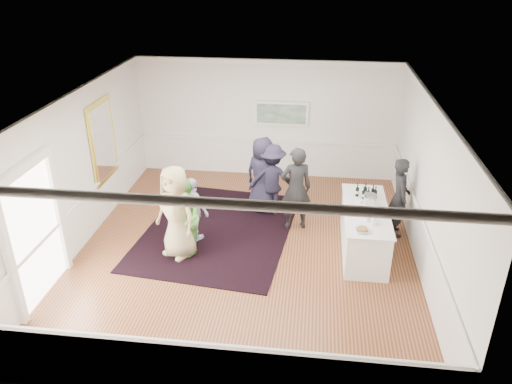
# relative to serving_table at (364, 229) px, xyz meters

# --- Properties ---
(floor) EXTENTS (8.00, 8.00, 0.00)m
(floor) POSITION_rel_serving_table_xyz_m (-2.43, -0.29, -0.48)
(floor) COLOR brown
(floor) RESTS_ON ground
(ceiling) EXTENTS (7.00, 8.00, 0.02)m
(ceiling) POSITION_rel_serving_table_xyz_m (-2.43, -0.29, 2.72)
(ceiling) COLOR white
(ceiling) RESTS_ON wall_back
(wall_left) EXTENTS (0.02, 8.00, 3.20)m
(wall_left) POSITION_rel_serving_table_xyz_m (-5.93, -0.29, 1.12)
(wall_left) COLOR white
(wall_left) RESTS_ON floor
(wall_right) EXTENTS (0.02, 8.00, 3.20)m
(wall_right) POSITION_rel_serving_table_xyz_m (1.07, -0.29, 1.12)
(wall_right) COLOR white
(wall_right) RESTS_ON floor
(wall_back) EXTENTS (7.00, 0.02, 3.20)m
(wall_back) POSITION_rel_serving_table_xyz_m (-2.43, 3.71, 1.12)
(wall_back) COLOR white
(wall_back) RESTS_ON floor
(wall_front) EXTENTS (7.00, 0.02, 3.20)m
(wall_front) POSITION_rel_serving_table_xyz_m (-2.43, -4.29, 1.12)
(wall_front) COLOR white
(wall_front) RESTS_ON floor
(wainscoting) EXTENTS (7.00, 8.00, 1.00)m
(wainscoting) POSITION_rel_serving_table_xyz_m (-2.43, -0.29, 0.02)
(wainscoting) COLOR white
(wainscoting) RESTS_ON floor
(mirror) EXTENTS (0.05, 1.25, 1.85)m
(mirror) POSITION_rel_serving_table_xyz_m (-5.88, 1.01, 1.32)
(mirror) COLOR yellow
(mirror) RESTS_ON wall_left
(doorway) EXTENTS (0.10, 1.78, 2.56)m
(doorway) POSITION_rel_serving_table_xyz_m (-5.87, -2.19, 0.93)
(doorway) COLOR white
(doorway) RESTS_ON wall_left
(landscape_painting) EXTENTS (1.44, 0.06, 0.66)m
(landscape_painting) POSITION_rel_serving_table_xyz_m (-2.03, 3.66, 1.30)
(landscape_painting) COLOR white
(landscape_painting) RESTS_ON wall_back
(area_rug) EXTENTS (3.56, 4.43, 0.02)m
(area_rug) POSITION_rel_serving_table_xyz_m (-3.17, 0.39, -0.47)
(area_rug) COLOR black
(area_rug) RESTS_ON floor
(serving_table) EXTENTS (0.90, 2.38, 0.96)m
(serving_table) POSITION_rel_serving_table_xyz_m (0.00, 0.00, 0.00)
(serving_table) COLOR white
(serving_table) RESTS_ON floor
(bartender) EXTENTS (0.46, 0.67, 1.79)m
(bartender) POSITION_rel_serving_table_xyz_m (0.77, 0.78, 0.41)
(bartender) COLOR black
(bartender) RESTS_ON floor
(guest_tan) EXTENTS (1.15, 1.03, 1.97)m
(guest_tan) POSITION_rel_serving_table_xyz_m (-3.79, -0.64, 0.50)
(guest_tan) COLOR tan
(guest_tan) RESTS_ON floor
(guest_green) EXTENTS (0.91, 1.00, 1.67)m
(guest_green) POSITION_rel_serving_table_xyz_m (-3.65, -0.58, 0.35)
(guest_green) COLOR #5BB448
(guest_green) RESTS_ON floor
(guest_lilac) EXTENTS (0.91, 0.74, 1.45)m
(guest_lilac) POSITION_rel_serving_table_xyz_m (-3.60, -0.03, 0.24)
(guest_lilac) COLOR silver
(guest_lilac) RESTS_ON floor
(guest_dark_a) EXTENTS (1.12, 0.65, 1.73)m
(guest_dark_a) POSITION_rel_serving_table_xyz_m (-2.05, 1.44, 0.38)
(guest_dark_a) COLOR #1E1C2F
(guest_dark_a) RESTS_ON floor
(guest_dark_b) EXTENTS (0.80, 0.63, 1.93)m
(guest_dark_b) POSITION_rel_serving_table_xyz_m (-1.47, 0.79, 0.48)
(guest_dark_b) COLOR black
(guest_dark_b) RESTS_ON floor
(guest_navy) EXTENTS (1.07, 0.93, 1.85)m
(guest_navy) POSITION_rel_serving_table_xyz_m (-2.29, 1.52, 0.44)
(guest_navy) COLOR #1E1C2F
(guest_navy) RESTS_ON floor
(wine_bottles) EXTENTS (0.44, 0.25, 0.31)m
(wine_bottles) POSITION_rel_serving_table_xyz_m (0.04, 0.52, 0.63)
(wine_bottles) COLOR black
(wine_bottles) RESTS_ON serving_table
(juice_pitchers) EXTENTS (0.35, 0.70, 0.24)m
(juice_pitchers) POSITION_rel_serving_table_xyz_m (-0.02, -0.34, 0.60)
(juice_pitchers) COLOR #60A43A
(juice_pitchers) RESTS_ON serving_table
(ice_bucket) EXTENTS (0.26, 0.26, 0.25)m
(ice_bucket) POSITION_rel_serving_table_xyz_m (0.07, 0.18, 0.59)
(ice_bucket) COLOR silver
(ice_bucket) RESTS_ON serving_table
(nut_bowl) EXTENTS (0.27, 0.27, 0.07)m
(nut_bowl) POSITION_rel_serving_table_xyz_m (-0.14, -0.92, 0.52)
(nut_bowl) COLOR white
(nut_bowl) RESTS_ON serving_table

